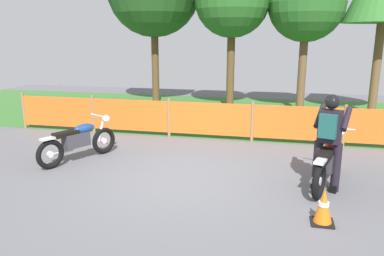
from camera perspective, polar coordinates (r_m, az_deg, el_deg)
ground at (r=7.25m, az=-1.25°, el=-7.51°), size 24.00×24.00×0.02m
grass_verge at (r=13.24m, az=5.35°, el=2.28°), size 24.00×7.06×0.01m
barrier_fence at (r=9.72m, az=2.70°, el=1.37°), size 11.09×0.08×1.05m
tree_near_left at (r=13.69m, az=6.16°, el=18.86°), size 2.63×2.63×5.20m
tree_near_right at (r=13.77m, az=17.11°, el=17.67°), size 2.59×2.59×5.03m
motorcycle_lead at (r=8.41m, az=-16.92°, el=-1.85°), size 1.01×1.78×0.92m
motorcycle_trailing at (r=7.13m, az=20.22°, el=-4.70°), size 0.86×1.95×0.96m
rider_trailing at (r=6.79m, az=20.18°, el=-1.33°), size 0.67×0.77×1.69m
traffic_cone at (r=5.76m, az=19.44°, el=-11.27°), size 0.32×0.32×0.53m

